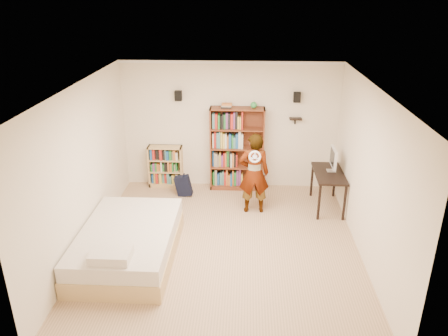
# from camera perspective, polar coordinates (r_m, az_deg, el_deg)

# --- Properties ---
(ground) EXTENTS (4.50, 5.00, 0.01)m
(ground) POSITION_cam_1_polar(r_m,az_deg,el_deg) (7.49, -0.07, -10.14)
(ground) COLOR tan
(ground) RESTS_ON ground
(room_shell) EXTENTS (4.52, 5.02, 2.71)m
(room_shell) POSITION_cam_1_polar(r_m,az_deg,el_deg) (6.70, -0.08, 2.63)
(room_shell) COLOR white
(room_shell) RESTS_ON ground
(crown_molding) EXTENTS (4.50, 5.00, 0.06)m
(crown_molding) POSITION_cam_1_polar(r_m,az_deg,el_deg) (6.45, -0.09, 10.24)
(crown_molding) COLOR white
(crown_molding) RESTS_ON room_shell
(speaker_left) EXTENTS (0.14, 0.12, 0.20)m
(speaker_left) POSITION_cam_1_polar(r_m,az_deg,el_deg) (9.04, -5.99, 9.37)
(speaker_left) COLOR black
(speaker_left) RESTS_ON room_shell
(speaker_right) EXTENTS (0.14, 0.12, 0.20)m
(speaker_right) POSITION_cam_1_polar(r_m,az_deg,el_deg) (8.98, 9.52, 9.10)
(speaker_right) COLOR black
(speaker_right) RESTS_ON room_shell
(wall_shelf) EXTENTS (0.25, 0.16, 0.02)m
(wall_shelf) POSITION_cam_1_polar(r_m,az_deg,el_deg) (9.11, 9.33, 6.37)
(wall_shelf) COLOR black
(wall_shelf) RESTS_ON room_shell
(tall_bookshelf) EXTENTS (1.12, 0.33, 1.78)m
(tall_bookshelf) POSITION_cam_1_polar(r_m,az_deg,el_deg) (9.19, 1.70, 2.47)
(tall_bookshelf) COLOR brown
(tall_bookshelf) RESTS_ON ground
(low_bookshelf) EXTENTS (0.73, 0.27, 0.91)m
(low_bookshelf) POSITION_cam_1_polar(r_m,az_deg,el_deg) (9.53, -7.61, 0.22)
(low_bookshelf) COLOR #D6B573
(low_bookshelf) RESTS_ON ground
(computer_desk) EXTENTS (0.55, 1.09, 0.75)m
(computer_desk) POSITION_cam_1_polar(r_m,az_deg,el_deg) (8.78, 13.35, -2.81)
(computer_desk) COLOR black
(computer_desk) RESTS_ON ground
(imac) EXTENTS (0.15, 0.48, 0.47)m
(imac) POSITION_cam_1_polar(r_m,az_deg,el_deg) (8.62, 13.95, 1.05)
(imac) COLOR silver
(imac) RESTS_ON computer_desk
(daybed) EXTENTS (1.46, 2.24, 0.66)m
(daybed) POSITION_cam_1_polar(r_m,az_deg,el_deg) (7.20, -12.43, -9.08)
(daybed) COLOR silver
(daybed) RESTS_ON ground
(person) EXTENTS (0.60, 0.42, 1.58)m
(person) POSITION_cam_1_polar(r_m,az_deg,el_deg) (8.25, 3.94, -0.72)
(person) COLOR black
(person) RESTS_ON ground
(wii_wheel) EXTENTS (0.23, 0.09, 0.23)m
(wii_wheel) POSITION_cam_1_polar(r_m,az_deg,el_deg) (7.80, 4.05, 1.47)
(wii_wheel) COLOR silver
(wii_wheel) RESTS_ON person
(navy_bag) EXTENTS (0.35, 0.24, 0.45)m
(navy_bag) POSITION_cam_1_polar(r_m,az_deg,el_deg) (9.13, -5.32, -2.28)
(navy_bag) COLOR black
(navy_bag) RESTS_ON ground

